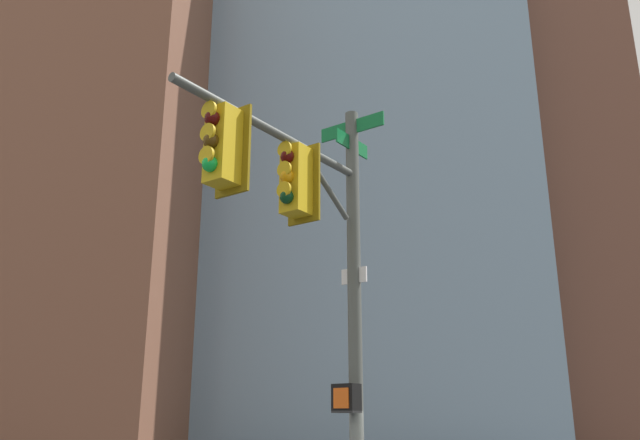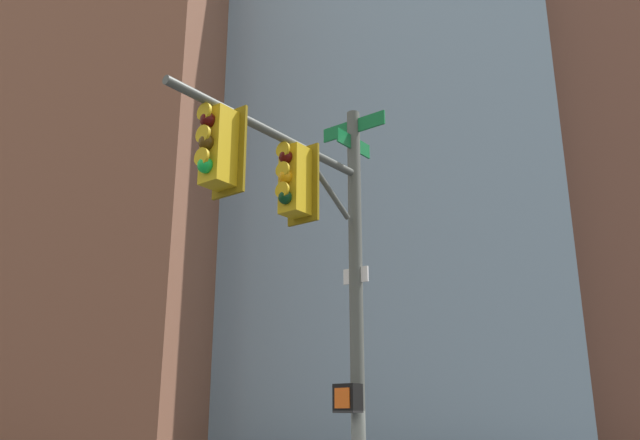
# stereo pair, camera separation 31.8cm
# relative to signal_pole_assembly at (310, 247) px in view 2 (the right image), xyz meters

# --- Properties ---
(signal_pole_assembly) EXTENTS (2.70, 3.62, 7.25)m
(signal_pole_assembly) POSITION_rel_signal_pole_assembly_xyz_m (0.00, 0.00, 0.00)
(signal_pole_assembly) COLOR #4C514C
(signal_pole_assembly) RESTS_ON ground_plane
(building_brick_nearside) EXTENTS (25.41, 17.60, 40.76)m
(building_brick_nearside) POSITION_rel_signal_pole_assembly_xyz_m (-22.15, 32.50, 15.66)
(building_brick_nearside) COLOR brown
(building_brick_nearside) RESTS_ON ground_plane
(building_brick_midblock) EXTENTS (21.53, 19.31, 48.92)m
(building_brick_midblock) POSITION_rel_signal_pole_assembly_xyz_m (13.28, 47.33, 19.74)
(building_brick_midblock) COLOR brown
(building_brick_midblock) RESTS_ON ground_plane
(building_glass_tower) EXTENTS (32.77, 25.21, 58.76)m
(building_glass_tower) POSITION_rel_signal_pole_assembly_xyz_m (-1.61, 46.87, 24.66)
(building_glass_tower) COLOR #7A99B2
(building_glass_tower) RESTS_ON ground_plane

